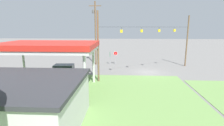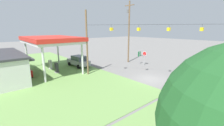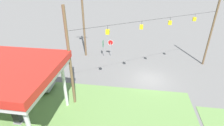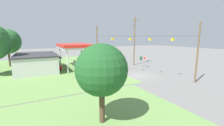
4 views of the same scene
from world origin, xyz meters
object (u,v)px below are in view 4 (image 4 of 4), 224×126
object	(u,v)px
gas_station_canopy	(75,46)
route_sign	(141,59)
car_at_pumps_rear	(55,65)
tree_far_back	(7,41)
tree_west_verge	(102,70)
car_at_pumps_front	(94,62)
fuel_pump_far	(74,64)
utility_pole_main	(134,39)
gas_station_store	(36,62)
fuel_pump_near	(77,65)
stop_sign_roadside	(145,59)

from	to	relation	value
gas_station_canopy	route_sign	world-z (taller)	gas_station_canopy
car_at_pumps_rear	tree_far_back	xyz separation A→B (m)	(8.10, 8.89, 4.81)
car_at_pumps_rear	tree_west_verge	bearing A→B (deg)	0.57
car_at_pumps_front	tree_west_verge	size ratio (longest dim) A/B	0.77
fuel_pump_far	utility_pole_main	size ratio (longest dim) A/B	0.13
fuel_pump_far	tree_west_verge	distance (m)	24.79
fuel_pump_far	car_at_pumps_front	bearing A→B (deg)	-105.12
car_at_pumps_rear	utility_pole_main	xyz separation A→B (m)	(-3.45, -18.07, 5.36)
car_at_pumps_rear	tree_far_back	size ratio (longest dim) A/B	0.60
gas_station_store	fuel_pump_far	xyz separation A→B (m)	(1.07, -7.86, -1.03)
fuel_pump_near	car_at_pumps_front	bearing A→B (deg)	-71.62
gas_station_canopy	stop_sign_roadside	xyz separation A→B (m)	(-6.84, -13.92, -2.99)
utility_pole_main	tree_west_verge	bearing A→B (deg)	138.95
gas_station_canopy	car_at_pumps_rear	xyz separation A→B (m)	(0.32, 4.46, -3.80)
tree_far_back	stop_sign_roadside	bearing A→B (deg)	-119.25
stop_sign_roadside	tree_far_back	world-z (taller)	tree_far_back
fuel_pump_far	car_at_pumps_front	distance (m)	4.63
fuel_pump_near	tree_west_verge	size ratio (longest dim) A/B	0.24
stop_sign_roadside	car_at_pumps_front	bearing A→B (deg)	-126.43
utility_pole_main	tree_far_back	bearing A→B (deg)	66.80
car_at_pumps_rear	utility_pole_main	distance (m)	19.16
route_sign	tree_west_verge	xyz separation A→B (m)	(-17.09, 17.35, 2.57)
fuel_pump_near	utility_pole_main	bearing A→B (deg)	-97.47
utility_pole_main	stop_sign_roadside	bearing A→B (deg)	-175.23
gas_station_canopy	car_at_pumps_front	bearing A→B (deg)	-88.22
fuel_pump_far	gas_station_store	bearing A→B (deg)	97.73
gas_station_canopy	stop_sign_roadside	size ratio (longest dim) A/B	4.16
stop_sign_roadside	route_sign	size ratio (longest dim) A/B	1.04
car_at_pumps_rear	utility_pole_main	size ratio (longest dim) A/B	0.45
gas_station_canopy	car_at_pumps_front	distance (m)	5.89
stop_sign_roadside	tree_far_back	bearing A→B (deg)	-119.25
gas_station_canopy	fuel_pump_far	size ratio (longest dim) A/B	6.87
gas_station_canopy	stop_sign_roadside	distance (m)	15.80
gas_station_canopy	fuel_pump_far	distance (m)	4.30
tree_far_back	route_sign	bearing A→B (deg)	-117.76
fuel_pump_near	route_sign	bearing A→B (deg)	-108.08
route_sign	fuel_pump_far	bearing A→B (deg)	62.43
car_at_pumps_front	tree_west_verge	bearing A→B (deg)	156.44
stop_sign_roadside	route_sign	world-z (taller)	stop_sign_roadside
fuel_pump_near	tree_far_back	xyz separation A→B (m)	(9.77, 13.35, 5.10)
car_at_pumps_rear	tree_far_back	distance (m)	12.95
car_at_pumps_front	tree_west_verge	xyz separation A→B (m)	(-23.06, 8.08, 3.32)
fuel_pump_near	tree_far_back	distance (m)	17.31
fuel_pump_far	route_sign	size ratio (longest dim) A/B	0.63
car_at_pumps_front	route_sign	distance (m)	11.05
car_at_pumps_front	utility_pole_main	distance (m)	11.12
car_at_pumps_rear	stop_sign_roadside	world-z (taller)	stop_sign_roadside
car_at_pumps_front	tree_west_verge	distance (m)	24.66
fuel_pump_far	tree_far_back	bearing A→B (deg)	62.05
route_sign	utility_pole_main	size ratio (longest dim) A/B	0.21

